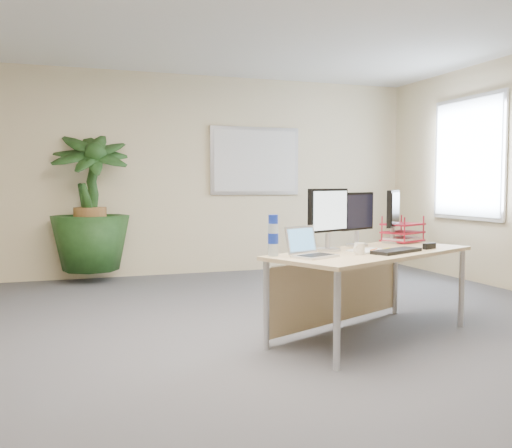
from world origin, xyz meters
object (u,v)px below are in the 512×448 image
object	(u,v)px
floor_plant	(90,222)
monitor_right	(357,215)
desk	(362,268)
monitor_left	(328,215)
laptop	(309,249)

from	to	relation	value
floor_plant	monitor_right	distance (m)	3.68
desk	monitor_left	xyz separation A→B (m)	(-0.29, 0.03, 0.43)
floor_plant	laptop	size ratio (longest dim) A/B	3.83
desk	laptop	size ratio (longest dim) A/B	5.01
desk	laptop	xyz separation A→B (m)	(-0.58, -0.24, 0.20)
floor_plant	monitor_right	size ratio (longest dim) A/B	3.26
monitor_left	laptop	xyz separation A→B (m)	(-0.29, -0.28, -0.23)
floor_plant	monitor_left	world-z (taller)	floor_plant
desk	floor_plant	size ratio (longest dim) A/B	1.31
monitor_left	laptop	world-z (taller)	monitor_left
floor_plant	monitor_right	world-z (taller)	floor_plant
laptop	monitor_right	bearing A→B (deg)	36.58
laptop	desk	bearing A→B (deg)	22.89
desk	monitor_right	size ratio (longest dim) A/B	4.26
monitor_left	monitor_right	world-z (taller)	monitor_left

